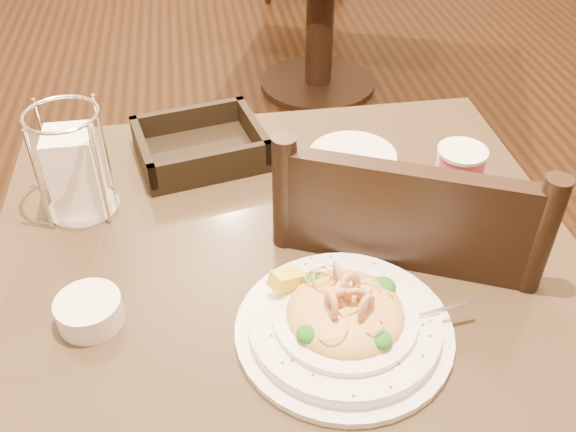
{
  "coord_description": "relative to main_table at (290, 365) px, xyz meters",
  "views": [
    {
      "loc": [
        -0.11,
        -0.68,
        1.4
      ],
      "look_at": [
        0.0,
        0.02,
        0.82
      ],
      "focal_mm": 40.0,
      "sensor_mm": 36.0,
      "label": 1
    }
  ],
  "objects": [
    {
      "name": "main_table",
      "position": [
        0.0,
        0.0,
        0.0
      ],
      "size": [
        0.9,
        0.9,
        0.74
      ],
      "color": "black",
      "rests_on": "ground"
    },
    {
      "name": "dining_chair_near",
      "position": [
        0.22,
        0.1,
        -0.01
      ],
      "size": [
        0.56,
        0.56,
        0.93
      ],
      "rotation": [
        0.0,
        0.0,
        2.72
      ],
      "color": "black",
      "rests_on": "ground"
    },
    {
      "name": "pasta_bowl",
      "position": [
        0.05,
        -0.14,
        0.26
      ],
      "size": [
        0.32,
        0.29,
        0.09
      ],
      "rotation": [
        0.0,
        0.0,
        -0.01
      ],
      "color": "white",
      "rests_on": "main_table"
    },
    {
      "name": "drink_glass",
      "position": [
        0.27,
        0.07,
        0.3
      ],
      "size": [
        0.13,
        0.13,
        0.13
      ],
      "rotation": [
        0.0,
        0.0,
        0.1
      ],
      "color": "white",
      "rests_on": "main_table"
    },
    {
      "name": "bread_basket",
      "position": [
        -0.12,
        0.31,
        0.26
      ],
      "size": [
        0.25,
        0.22,
        0.06
      ],
      "rotation": [
        0.0,
        0.0,
        0.21
      ],
      "color": "black",
      "rests_on": "main_table"
    },
    {
      "name": "napkin_caddy",
      "position": [
        -0.32,
        0.19,
        0.31
      ],
      "size": [
        0.11,
        0.11,
        0.18
      ],
      "rotation": [
        0.0,
        0.0,
        0.17
      ],
      "color": "silver",
      "rests_on": "main_table"
    },
    {
      "name": "side_plate",
      "position": [
        0.16,
        0.26,
        0.24
      ],
      "size": [
        0.2,
        0.2,
        0.01
      ],
      "primitive_type": "cylinder",
      "rotation": [
        0.0,
        0.0,
        -0.32
      ],
      "color": "white",
      "rests_on": "main_table"
    },
    {
      "name": "butter_ramekin",
      "position": [
        -0.28,
        -0.07,
        0.25
      ],
      "size": [
        0.12,
        0.12,
        0.04
      ],
      "primitive_type": "cylinder",
      "rotation": [
        0.0,
        0.0,
        -0.38
      ],
      "color": "white",
      "rests_on": "main_table"
    }
  ]
}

